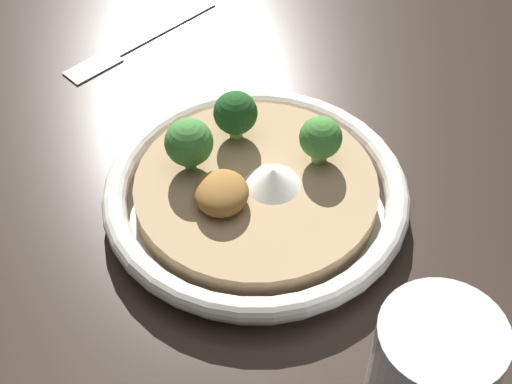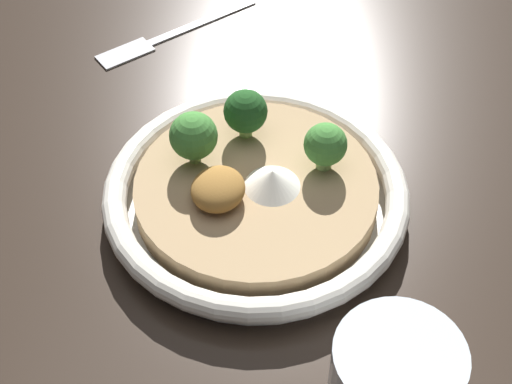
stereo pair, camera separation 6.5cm
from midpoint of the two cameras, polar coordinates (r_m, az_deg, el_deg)
ground_plane at (r=0.67m, az=-2.79°, el=-1.38°), size 6.00×6.00×0.00m
risotto_bowl at (r=0.65m, az=-2.85°, el=-0.37°), size 0.26×0.26×0.03m
cheese_sprinkle at (r=0.64m, az=-1.66°, el=1.20°), size 0.05×0.05×0.02m
crispy_onion_garnish at (r=0.62m, az=-5.52°, el=-0.23°), size 0.05×0.04×0.02m
broccoli_left at (r=0.67m, az=-4.31°, el=5.58°), size 0.04×0.04×0.05m
broccoli_front at (r=0.64m, az=-7.81°, el=3.42°), size 0.04×0.04×0.05m
broccoli_back at (r=0.64m, az=1.85°, el=3.77°), size 0.04×0.04×0.04m
drinking_glass at (r=0.53m, az=9.17°, el=-13.03°), size 0.08×0.08×0.10m
fork_utensil at (r=0.85m, az=-11.48°, el=10.18°), size 0.16×0.14×0.00m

